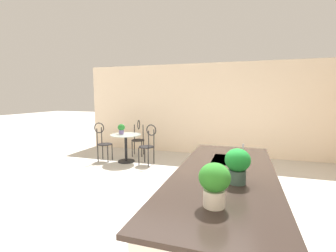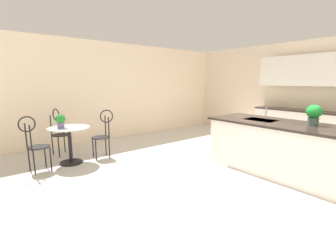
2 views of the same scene
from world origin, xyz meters
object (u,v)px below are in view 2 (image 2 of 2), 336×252
object	(u,v)px
chair_near_window	(103,132)
potted_plant_on_table	(60,120)
chair_toward_desk	(35,142)
bistro_table	(70,142)
potted_plant_counter_near	(314,114)
chair_by_island	(59,130)

from	to	relation	value
chair_near_window	potted_plant_on_table	distance (m)	0.87
chair_toward_desk	chair_near_window	bearing A→B (deg)	91.42
bistro_table	chair_near_window	distance (m)	0.69
bistro_table	potted_plant_counter_near	xyz separation A→B (m)	(3.30, 2.92, 0.67)
bistro_table	chair_near_window	size ratio (longest dim) A/B	0.77
bistro_table	potted_plant_on_table	bearing A→B (deg)	-100.07
chair_by_island	potted_plant_counter_near	xyz separation A→B (m)	(4.07, 2.91, 0.54)
chair_near_window	potted_plant_counter_near	xyz separation A→B (m)	(3.23, 2.25, 0.54)
chair_toward_desk	potted_plant_counter_near	size ratio (longest dim) A/B	3.10
bistro_table	chair_near_window	xyz separation A→B (m)	(0.07, 0.67, 0.13)
bistro_table	chair_toward_desk	distance (m)	0.65
chair_near_window	potted_plant_counter_near	bearing A→B (deg)	34.80
chair_near_window	chair_toward_desk	distance (m)	1.30
chair_near_window	bistro_table	bearing A→B (deg)	-96.31
chair_near_window	chair_by_island	xyz separation A→B (m)	(-0.84, -0.66, 0.00)
chair_toward_desk	chair_by_island	bearing A→B (deg)	143.71
potted_plant_counter_near	chair_by_island	bearing A→B (deg)	-144.43
chair_by_island	potted_plant_counter_near	size ratio (longest dim) A/B	3.10
chair_toward_desk	potted_plant_counter_near	world-z (taller)	potted_plant_counter_near
chair_near_window	potted_plant_on_table	xyz separation A→B (m)	(-0.10, -0.81, 0.32)
chair_near_window	potted_plant_on_table	bearing A→B (deg)	-96.96
bistro_table	chair_toward_desk	xyz separation A→B (m)	(0.11, -0.63, 0.13)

